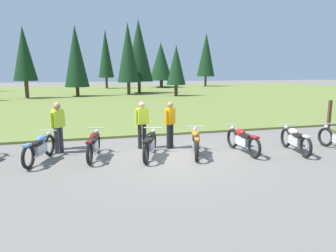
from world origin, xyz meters
name	(u,v)px	position (x,y,z in m)	size (l,w,h in m)	color
ground_plane	(173,156)	(0.00, 0.00, 0.00)	(140.00, 140.00, 0.00)	slate
grass_moorland	(108,95)	(0.00, 25.19, 0.05)	(80.00, 44.00, 0.10)	olive
forest_treeline	(116,57)	(1.84, 33.02, 4.49)	(40.29, 21.97, 9.02)	#47331E
motorcycle_sky_blue	(40,148)	(-4.06, 0.53, 0.44)	(0.87, 2.02, 0.88)	black
motorcycle_maroon	(94,145)	(-2.47, 0.51, 0.44)	(0.69, 2.08, 0.88)	black
motorcycle_black	(150,144)	(-0.73, 0.09, 0.44)	(0.96, 1.99, 0.88)	black
motorcycle_orange	(196,142)	(0.76, -0.05, 0.44)	(0.86, 2.03, 0.88)	black
motorcycle_red	(243,140)	(2.40, -0.16, 0.44)	(0.62, 2.10, 0.88)	black
motorcycle_cream	(295,139)	(4.17, -0.57, 0.44)	(0.67, 2.08, 0.88)	black
rider_in_hivis_vest	(142,122)	(-0.75, 1.34, 0.95)	(0.53, 0.31, 1.67)	black
rider_with_back_turned	(58,123)	(-3.60, 1.97, 0.95)	(0.40, 0.45, 1.67)	#4C4233
rider_near_row_end	(170,122)	(0.21, 1.08, 0.95)	(0.45, 0.40, 1.67)	black
rider_checking_bike	(58,125)	(-3.58, 1.46, 0.95)	(0.45, 0.39, 1.67)	#2D2D38
trail_marker_post	(329,115)	(8.37, 2.48, 0.69)	(0.12, 0.12, 1.38)	#47331E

